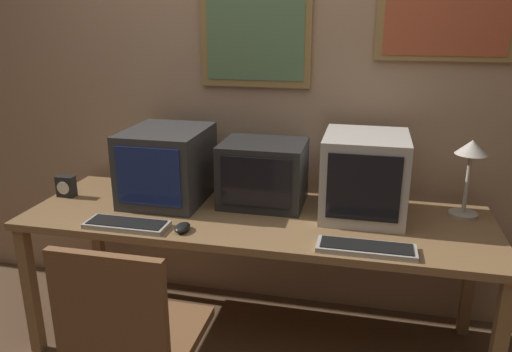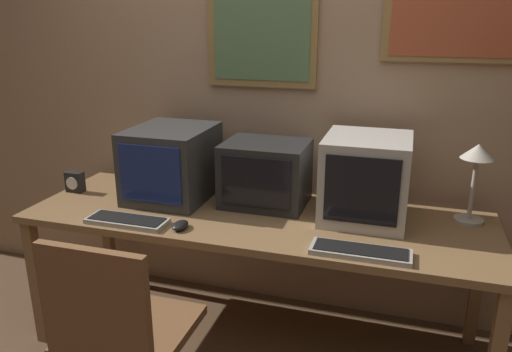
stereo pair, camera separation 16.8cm
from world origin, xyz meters
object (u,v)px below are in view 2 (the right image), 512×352
at_px(monitor_center, 266,173).
at_px(keyboard_side, 360,252).
at_px(monitor_right, 366,178).
at_px(mouse_near_keyboard, 180,225).
at_px(monitor_left, 172,163).
at_px(keyboard_main, 127,221).
at_px(desk_clock, 75,182).
at_px(desk_lamp, 476,164).

xyz_separation_m(monitor_center, keyboard_side, (0.53, -0.45, -0.15)).
height_order(monitor_right, mouse_near_keyboard, monitor_right).
bearing_deg(monitor_left, keyboard_main, -96.87).
xyz_separation_m(desk_clock, desk_lamp, (2.05, 0.19, 0.23)).
xyz_separation_m(keyboard_main, keyboard_side, (1.09, -0.00, 0.00)).
height_order(monitor_right, keyboard_main, monitor_right).
distance_m(mouse_near_keyboard, desk_lamp, 1.39).
bearing_deg(monitor_left, desk_clock, -170.77).
xyz_separation_m(monitor_left, desk_lamp, (1.50, 0.10, 0.10)).
relative_size(keyboard_main, mouse_near_keyboard, 3.67).
bearing_deg(monitor_right, desk_clock, -176.42).
bearing_deg(keyboard_main, keyboard_side, -0.08).
bearing_deg(monitor_center, monitor_left, -174.14).
height_order(keyboard_main, mouse_near_keyboard, mouse_near_keyboard).
bearing_deg(monitor_center, mouse_near_keyboard, -123.49).
bearing_deg(desk_lamp, monitor_left, -176.09).
xyz_separation_m(mouse_near_keyboard, desk_lamp, (1.27, 0.48, 0.27)).
relative_size(keyboard_side, desk_lamp, 1.08).
bearing_deg(desk_clock, monitor_center, 7.63).
distance_m(monitor_center, desk_clock, 1.08).
relative_size(monitor_left, keyboard_main, 1.23).
relative_size(monitor_right, mouse_near_keyboard, 4.04).
relative_size(keyboard_side, mouse_near_keyboard, 3.87).
bearing_deg(desk_clock, monitor_left, 9.23).
distance_m(monitor_right, desk_lamp, 0.50).
relative_size(monitor_left, keyboard_side, 1.17).
relative_size(monitor_left, desk_clock, 4.21).
xyz_separation_m(monitor_right, mouse_near_keyboard, (-0.79, -0.39, -0.18)).
distance_m(keyboard_side, mouse_near_keyboard, 0.82).
height_order(keyboard_side, desk_lamp, desk_lamp).
bearing_deg(monitor_left, monitor_right, 0.44).
relative_size(monitor_left, monitor_center, 1.13).
height_order(monitor_center, monitor_right, monitor_right).
height_order(keyboard_main, desk_clock, desk_clock).
relative_size(keyboard_main, keyboard_side, 0.95).
bearing_deg(keyboard_main, monitor_right, 20.81).
height_order(monitor_center, desk_lamp, desk_lamp).
distance_m(monitor_right, keyboard_side, 0.45).
relative_size(monitor_center, keyboard_main, 1.09).
height_order(keyboard_main, keyboard_side, same).
distance_m(mouse_near_keyboard, desk_clock, 0.83).
bearing_deg(desk_lamp, mouse_near_keyboard, -159.25).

